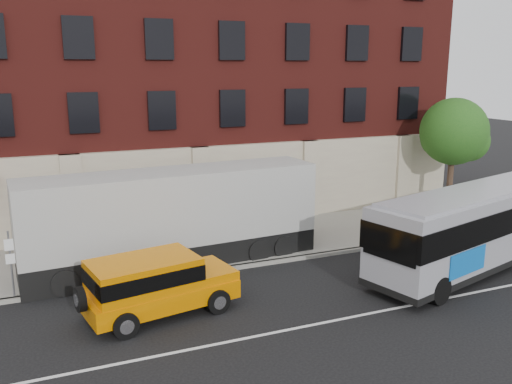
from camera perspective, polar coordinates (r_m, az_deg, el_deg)
name	(u,v)px	position (r m, az deg, el deg)	size (l,w,h in m)	color
ground	(315,333)	(17.25, 6.17, -14.48)	(120.00, 120.00, 0.00)	black
sidewalk	(220,244)	(24.85, -3.83, -5.48)	(60.00, 6.00, 0.15)	gray
kerb	(244,266)	(22.19, -1.32, -7.76)	(60.00, 0.25, 0.15)	gray
lane_line	(307,326)	(17.63, 5.37, -13.79)	(60.00, 0.12, 0.01)	silver
building	(171,73)	(31.19, -8.86, 12.18)	(30.00, 12.10, 15.00)	#581915
sign_pole	(11,261)	(20.58, -24.30, -6.57)	(0.30, 0.20, 2.50)	slate
street_tree	(454,134)	(31.25, 20.06, 5.71)	(3.60, 3.60, 6.20)	#3C291E
city_bus	(484,223)	(23.73, 22.75, -3.01)	(12.22, 5.67, 3.28)	gray
yellow_suv	(153,282)	(18.12, -10.69, -9.28)	(5.32, 2.95, 1.98)	#D87300
shipping_container	(174,220)	(22.10, -8.61, -2.88)	(11.96, 3.21, 3.94)	black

